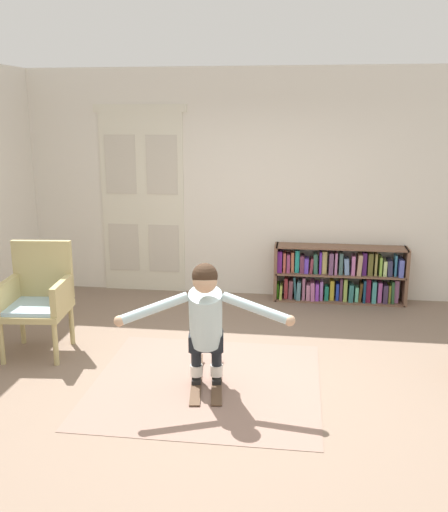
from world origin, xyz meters
TOP-DOWN VIEW (x-y plane):
  - ground_plane at (0.00, 0.00)m, footprint 7.20×7.20m
  - back_wall at (0.00, 2.60)m, footprint 6.00×0.10m
  - double_door at (-1.46, 2.54)m, footprint 1.22×0.05m
  - rug at (-0.18, -0.11)m, footprint 2.00×1.91m
  - bookshelf at (1.11, 2.39)m, footprint 1.65×0.30m
  - wicker_chair at (-1.95, 0.38)m, footprint 0.65×0.65m
  - skis_pair at (-0.18, -0.08)m, footprint 0.39×0.93m
  - person_skier at (-0.16, -0.26)m, footprint 1.44×0.68m

SIDE VIEW (x-z plane):
  - ground_plane at x=0.00m, z-range 0.00..0.00m
  - rug at x=-0.18m, z-range 0.00..0.01m
  - skis_pair at x=-0.18m, z-range -0.01..0.06m
  - bookshelf at x=1.11m, z-range -0.03..0.69m
  - wicker_chair at x=-1.95m, z-range 0.03..1.13m
  - person_skier at x=-0.16m, z-range 0.13..1.23m
  - double_door at x=-1.46m, z-range 0.01..2.46m
  - back_wall at x=0.00m, z-range 0.00..2.90m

